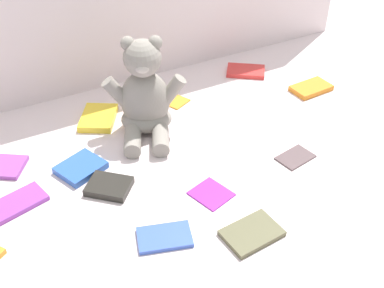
# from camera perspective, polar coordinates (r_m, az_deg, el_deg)

# --- Properties ---
(ground_plane) EXTENTS (3.20, 3.20, 0.00)m
(ground_plane) POSITION_cam_1_polar(r_m,az_deg,el_deg) (1.31, -1.80, -1.06)
(ground_plane) COLOR silver
(teddy_bear) EXTENTS (0.23, 0.24, 0.29)m
(teddy_bear) POSITION_cam_1_polar(r_m,az_deg,el_deg) (1.35, -5.63, 5.51)
(teddy_bear) COLOR gray
(teddy_bear) RESTS_ON ground_plane
(book_case_0) EXTENTS (0.14, 0.10, 0.01)m
(book_case_0) POSITION_cam_1_polar(r_m,az_deg,el_deg) (1.10, 7.15, -10.51)
(book_case_0) COLOR brown
(book_case_0) RESTS_ON ground_plane
(book_case_1) EXTENTS (0.13, 0.09, 0.02)m
(book_case_1) POSITION_cam_1_polar(r_m,az_deg,el_deg) (1.63, 14.03, 6.49)
(book_case_1) COLOR orange
(book_case_1) RESTS_ON ground_plane
(book_case_2) EXTENTS (0.12, 0.12, 0.01)m
(book_case_2) POSITION_cam_1_polar(r_m,az_deg,el_deg) (1.35, -21.28, -2.54)
(book_case_2) COLOR purple
(book_case_2) RESTS_ON ground_plane
(book_case_3) EXTENTS (0.15, 0.16, 0.02)m
(book_case_3) POSITION_cam_1_polar(r_m,az_deg,el_deg) (1.46, -11.10, 3.09)
(book_case_3) COLOR yellow
(book_case_3) RESTS_ON ground_plane
(book_case_4) EXTENTS (0.15, 0.11, 0.01)m
(book_case_4) POSITION_cam_1_polar(r_m,az_deg,el_deg) (1.23, -20.13, -6.61)
(book_case_4) COLOR purple
(book_case_4) RESTS_ON ground_plane
(book_case_5) EXTENTS (0.14, 0.13, 0.02)m
(book_case_5) POSITION_cam_1_polar(r_m,az_deg,el_deg) (1.28, -13.14, -2.77)
(book_case_5) COLOR #2D5BB7
(book_case_5) RESTS_ON ground_plane
(book_case_7) EXTENTS (0.11, 0.13, 0.01)m
(book_case_7) POSITION_cam_1_polar(r_m,az_deg,el_deg) (1.54, -2.61, 5.42)
(book_case_7) COLOR orange
(book_case_7) RESTS_ON ground_plane
(book_case_8) EXTENTS (0.13, 0.13, 0.02)m
(book_case_8) POSITION_cam_1_polar(r_m,az_deg,el_deg) (1.21, -9.86, -5.00)
(book_case_8) COLOR #272520
(book_case_8) RESTS_ON ground_plane
(book_case_9) EXTENTS (0.11, 0.08, 0.01)m
(book_case_9) POSITION_cam_1_polar(r_m,az_deg,el_deg) (1.32, 12.24, -1.48)
(book_case_9) COLOR #554244
(book_case_9) RESTS_ON ground_plane
(book_case_10) EXTENTS (0.14, 0.11, 0.01)m
(book_case_10) POSITION_cam_1_polar(r_m,az_deg,el_deg) (1.09, -3.30, -11.04)
(book_case_10) COLOR #3A5BC0
(book_case_10) RESTS_ON ground_plane
(book_case_11) EXTENTS (0.11, 0.11, 0.01)m
(book_case_11) POSITION_cam_1_polar(r_m,az_deg,el_deg) (1.19, 2.43, -5.84)
(book_case_11) COLOR purple
(book_case_11) RESTS_ON ground_plane
(book_case_12) EXTENTS (0.16, 0.15, 0.01)m
(book_case_12) POSITION_cam_1_polar(r_m,az_deg,el_deg) (1.70, 6.43, 8.64)
(book_case_12) COLOR red
(book_case_12) RESTS_ON ground_plane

